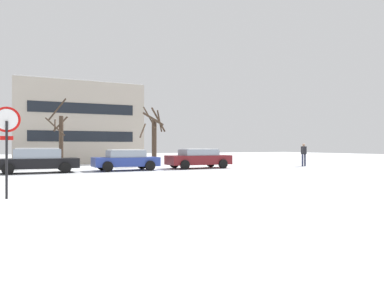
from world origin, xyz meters
name	(u,v)px	position (x,y,z in m)	size (l,w,h in m)	color
ground_plane	(77,187)	(0.00, 0.00, 0.00)	(120.00, 120.00, 0.00)	white
road_surface	(67,179)	(0.00, 3.35, 0.00)	(80.00, 8.70, 0.00)	silver
stop_sign	(7,134)	(-2.33, -2.41, 1.92)	(0.75, 0.16, 2.74)	black
parked_car_black	(37,160)	(-1.15, 8.36, 0.74)	(4.57, 1.98, 1.46)	black
parked_car_blue	(126,160)	(4.07, 8.26, 0.70)	(4.12, 1.99, 1.34)	#283D93
parked_car_maroon	(198,158)	(9.30, 8.33, 0.72)	(4.48, 2.09, 1.38)	maroon
pedestrian_crossing	(304,153)	(17.69, 7.01, 1.03)	(0.47, 0.46, 1.76)	#2D334C
tree_far_right	(60,138)	(0.47, 12.19, 2.11)	(1.57, 1.95, 5.02)	#423326
tree_far_mid	(154,137)	(7.39, 12.37, 2.24)	(2.11, 2.42, 4.64)	#423326
building_far_left	(75,125)	(2.74, 22.72, 3.64)	(10.88, 10.78, 7.27)	#B2A899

